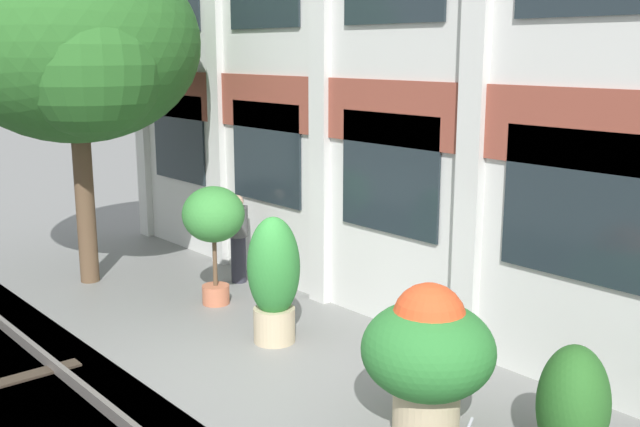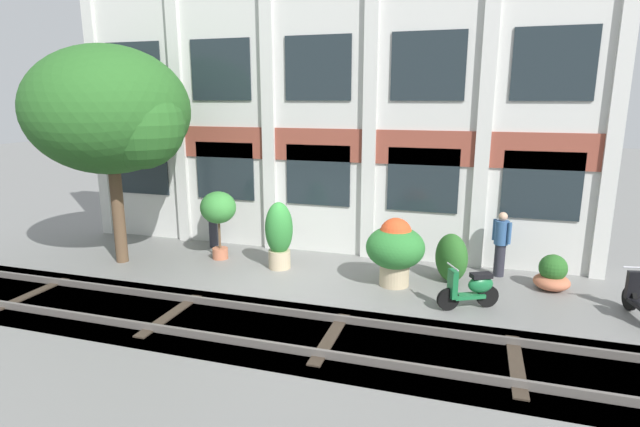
# 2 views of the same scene
# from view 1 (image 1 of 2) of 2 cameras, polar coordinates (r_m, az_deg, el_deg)

# --- Properties ---
(ground_plane) EXTENTS (80.00, 80.00, 0.00)m
(ground_plane) POSITION_cam_1_polar(r_m,az_deg,el_deg) (9.63, -6.03, -11.94)
(ground_plane) COLOR slate
(apartment_facade) EXTENTS (14.89, 0.64, 7.60)m
(apartment_facade) POSITION_cam_1_polar(r_m,az_deg,el_deg) (10.64, 6.40, 11.39)
(apartment_facade) COLOR silver
(apartment_facade) RESTS_ON ground
(broadleaf_tree) EXTENTS (4.31, 4.11, 5.70)m
(broadleaf_tree) POSITION_cam_1_polar(r_m,az_deg,el_deg) (13.17, -18.19, 11.77)
(broadleaf_tree) COLOR brown
(broadleaf_tree) RESTS_ON ground
(potted_plant_stone_basin) EXTENTS (1.39, 1.39, 1.65)m
(potted_plant_stone_basin) POSITION_cam_1_polar(r_m,az_deg,el_deg) (7.88, 8.23, -10.32)
(potted_plant_stone_basin) COLOR tan
(potted_plant_stone_basin) RESTS_ON ground
(potted_plant_fluted_column) EXTENTS (0.72, 0.72, 1.77)m
(potted_plant_fluted_column) POSITION_cam_1_polar(r_m,az_deg,el_deg) (10.24, -3.55, -4.88)
(potted_plant_fluted_column) COLOR tan
(potted_plant_fluted_column) RESTS_ON ground
(potted_plant_low_pan) EXTENTS (0.97, 0.97, 1.89)m
(potted_plant_low_pan) POSITION_cam_1_polar(r_m,az_deg,el_deg) (11.75, -8.11, -0.47)
(potted_plant_low_pan) COLOR #B76647
(potted_plant_low_pan) RESTS_ON ground
(resident_watching_tracks) EXTENTS (0.34, 0.51, 1.54)m
(resident_watching_tracks) POSITION_cam_1_polar(r_m,az_deg,el_deg) (12.96, -6.27, -1.72)
(resident_watching_tracks) COLOR #282833
(resident_watching_tracks) RESTS_ON ground
(topiary_hedge) EXTENTS (1.10, 1.19, 1.18)m
(topiary_hedge) POSITION_cam_1_polar(r_m,az_deg,el_deg) (7.86, 18.72, -13.61)
(topiary_hedge) COLOR #286023
(topiary_hedge) RESTS_ON ground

